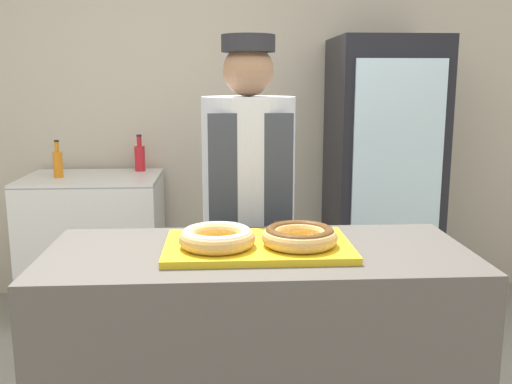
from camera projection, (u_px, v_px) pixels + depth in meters
name	position (u px, v px, depth m)	size (l,w,h in m)	color
wall_back	(238.00, 101.00, 3.94)	(8.00, 0.06, 2.70)	#BCB29E
display_counter	(258.00, 375.00, 2.02)	(1.44, 0.63, 0.93)	#4C4742
serving_tray	(258.00, 246.00, 1.93)	(0.63, 0.39, 0.02)	yellow
donut_light_glaze	(217.00, 237.00, 1.88)	(0.25, 0.25, 0.06)	tan
donut_chocolate_glaze	(300.00, 235.00, 1.89)	(0.25, 0.25, 0.06)	tan
brownie_back_left	(223.00, 229.00, 2.05)	(0.09, 0.09, 0.03)	black
brownie_back_right	(288.00, 228.00, 2.06)	(0.09, 0.09, 0.03)	black
baker_person	(250.00, 219.00, 2.57)	(0.41, 0.41, 1.68)	#4C4C51
beverage_fridge	(381.00, 176.00, 3.70)	(0.65, 0.67, 1.76)	black
chest_freezer	(95.00, 244.00, 3.68)	(0.84, 0.63, 0.90)	silver
bottle_red	(140.00, 157.00, 3.79)	(0.07, 0.07, 0.24)	red
bottle_orange	(58.00, 163.00, 3.53)	(0.06, 0.06, 0.23)	orange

